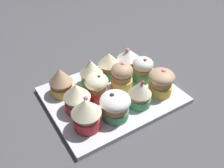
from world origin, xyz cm
name	(u,v)px	position (x,y,z in cm)	size (l,w,h in cm)	color
ground_plane	(112,101)	(0.00, 0.00, -1.50)	(180.00, 180.00, 3.00)	#4C4C51
baking_tray	(112,95)	(0.00, 0.00, 0.60)	(31.69, 25.22, 1.20)	silver
cupcake_0	(128,59)	(-9.60, -6.73, 4.58)	(6.41, 6.41, 6.83)	#EFC651
cupcake_1	(109,64)	(-3.45, -7.04, 4.74)	(5.93, 5.93, 7.02)	#4C9E6B
cupcake_2	(91,72)	(2.52, -5.89, 5.10)	(5.89, 5.89, 7.62)	#4C9E6B
cupcake_3	(61,81)	(10.47, -6.71, 4.98)	(5.81, 5.81, 7.43)	#EFC651
cupcake_4	(143,69)	(-9.99, -0.73, 4.60)	(5.45, 5.45, 6.95)	#4C9E6B
cupcake_5	(122,76)	(-3.35, -0.69, 4.84)	(5.50, 5.50, 7.58)	#EFC651
cupcake_6	(97,86)	(3.91, -0.62, 4.75)	(5.72, 5.72, 7.04)	#D1333D
cupcake_7	(77,97)	(9.69, 0.60, 4.98)	(6.25, 6.25, 7.32)	#D1333D
cupcake_8	(161,82)	(-10.30, 6.16, 4.71)	(6.42, 6.42, 7.08)	#EFC651
cupcake_9	(140,93)	(-3.37, 6.78, 4.65)	(5.48, 5.48, 7.11)	#4C9E6B
cupcake_10	(115,105)	(3.65, 7.11, 4.60)	(6.83, 6.83, 6.78)	#4C9E6B
cupcake_11	(86,113)	(10.41, 6.54, 5.35)	(6.38, 6.38, 8.16)	#D1333D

